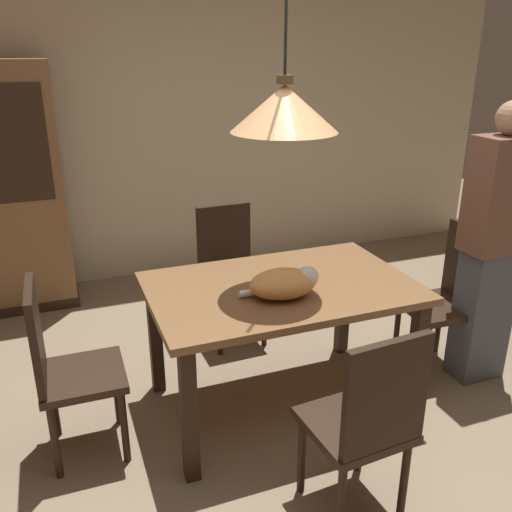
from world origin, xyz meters
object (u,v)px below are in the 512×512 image
Objects in this scene: chair_right_side at (449,293)px; pendant_lamp at (284,108)px; dining_table at (281,302)px; chair_near_front at (367,420)px; person_standing at (493,248)px; chair_left_side at (64,364)px; cat_sleeping at (285,283)px; chair_far_back at (229,268)px.

chair_right_side is 0.72× the size of pendant_lamp.
chair_near_front is (0.01, -0.88, -0.14)m from dining_table.
person_standing is (1.26, -0.15, 0.20)m from dining_table.
cat_sleeping is at bearing -7.83° from chair_left_side.
chair_left_side is 1.14m from cat_sleeping.
chair_right_side is at bearing 131.99° from person_standing.
chair_near_front is at bearing -37.80° from chair_left_side.
dining_table is at bearing 173.07° from person_standing.
chair_right_side is 1.22m from cat_sleeping.
pendant_lamp is (1.13, -0.00, 1.15)m from chair_left_side.
chair_right_side is (1.13, -0.00, -0.14)m from dining_table.
pendant_lamp is at bearing -0.07° from chair_left_side.
chair_far_back is at bearing 90.14° from dining_table.
pendant_lamp is 0.78× the size of person_standing.
pendant_lamp is at bearing 73.03° from cat_sleeping.
chair_near_front is at bearing -150.04° from person_standing.
pendant_lamp reaches higher than chair_near_front.
chair_far_back is 1.43m from chair_right_side.
pendant_lamp reaches higher than chair_left_side.
person_standing is (1.26, 0.72, 0.33)m from chair_near_front.
pendant_lamp is 1.51m from person_standing.
chair_far_back is 1.45m from pendant_lamp.
chair_far_back and chair_right_side have the same top height.
chair_left_side is (-1.13, -0.88, 0.00)m from chair_far_back.
chair_far_back is 0.56× the size of person_standing.
person_standing is at bearing -3.70° from chair_left_side.
chair_far_back reaches higher than cat_sleeping.
chair_left_side is at bearing 176.30° from person_standing.
dining_table is 1.51× the size of chair_near_front.
dining_table is 1.14m from chair_left_side.
chair_far_back is 1.67m from person_standing.
dining_table is 1.51× the size of chair_right_side.
chair_near_front reaches higher than cat_sleeping.
chair_near_front is (0.01, -1.76, 0.00)m from chair_far_back.
person_standing is (1.26, -0.15, -0.82)m from pendant_lamp.
dining_table is 0.89m from chair_near_front.
chair_right_side reaches higher than dining_table.
cat_sleeping is at bearing 179.75° from person_standing.
chair_left_side is (-1.13, 0.00, -0.14)m from dining_table.
cat_sleeping reaches higher than dining_table.
chair_left_side reaches higher than dining_table.
chair_far_back is (-0.00, 0.88, -0.14)m from dining_table.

